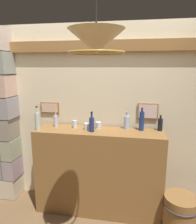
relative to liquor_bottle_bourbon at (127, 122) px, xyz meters
The scene contains 14 objects.
panelled_rear_partition 0.38m from the liquor_bottle_bourbon, 157.20° to the left, with size 3.38×0.15×2.48m.
stone_pillar 1.76m from the liquor_bottle_bourbon, behind, with size 0.38×0.35×2.42m.
bar_shelf_unit 0.75m from the liquor_bottle_bourbon, 157.85° to the right, with size 1.64×0.42×1.13m, color olive.
liquor_bottle_bourbon is the anchor object (origin of this frame).
liquor_bottle_amaro 1.14m from the liquor_bottle_bourbon, 166.89° to the right, with size 0.06×0.06×0.31m.
liquor_bottle_gin 0.42m from the liquor_bottle_bourbon, ahead, with size 0.06×0.06×0.21m.
liquor_bottle_whiskey 0.94m from the liquor_bottle_bourbon, behind, with size 0.05×0.05×0.21m.
liquor_bottle_brandy 0.19m from the liquor_bottle_bourbon, 11.45° to the right, with size 0.06×0.06×0.30m.
liquor_bottle_tequila 0.47m from the liquor_bottle_bourbon, 154.16° to the right, with size 0.06×0.06×0.25m.
glass_tumbler_rocks 0.52m from the liquor_bottle_bourbon, 165.51° to the right, with size 0.07×0.07×0.08m.
glass_tumbler_highball 0.68m from the liquor_bottle_bourbon, behind, with size 0.06×0.06×0.10m.
glass_tumbler_shot 0.37m from the liquor_bottle_bourbon, behind, with size 0.07×0.07×0.09m.
pendant_lamp 1.42m from the liquor_bottle_bourbon, 99.97° to the right, with size 0.42×0.42×0.51m.
wooden_barrel 1.25m from the liquor_bottle_bourbon, 30.58° to the right, with size 0.41×0.41×0.48m.
Camera 1 is at (0.44, -1.69, 1.93)m, focal length 33.61 mm.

